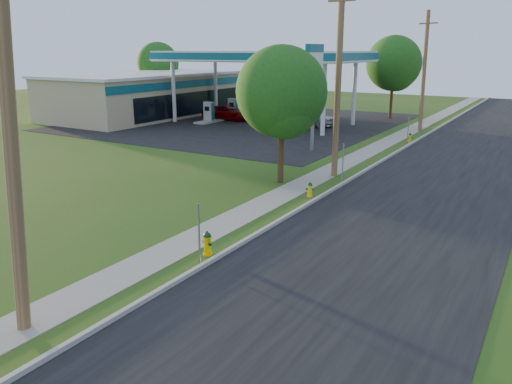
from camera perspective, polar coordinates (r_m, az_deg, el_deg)
ground_plane at (r=13.42m, az=-18.62°, el=-13.89°), size 140.00×140.00×0.00m
road at (r=19.01m, az=14.94°, el=-4.56°), size 8.00×120.00×0.02m
curb at (r=20.36m, az=4.14°, el=-2.47°), size 0.15×120.00×0.15m
sidewalk at (r=21.19m, az=-0.07°, el=-1.85°), size 1.50×120.00×0.03m
forecourt at (r=47.11m, az=-1.45°, el=8.03°), size 26.00×28.00×0.02m
utility_pole_near at (r=11.79m, az=-26.30°, el=6.08°), size 1.40×0.32×9.48m
utility_pole_mid at (r=26.20m, az=9.37°, el=12.37°), size 1.40×0.32×9.80m
utility_pole_far at (r=43.39m, az=18.66°, el=12.90°), size 1.40×0.32×9.50m
sign_post_near at (r=15.55m, az=-6.53°, el=-4.84°), size 0.05×0.04×2.00m
sign_post_mid at (r=25.51m, az=9.89°, el=3.27°), size 0.05×0.04×2.00m
sign_post_far at (r=36.96m, az=16.98°, el=6.70°), size 0.05×0.04×2.00m
gas_canopy at (r=45.61m, az=0.68°, el=15.19°), size 18.18×9.18×6.40m
fuel_pump_nw at (r=46.80m, az=-5.41°, el=8.79°), size 1.20×3.20×1.90m
fuel_pump_ne at (r=42.08m, az=4.58°, el=8.01°), size 1.20×3.20×1.90m
fuel_pump_sw at (r=50.04m, az=-2.64°, el=9.30°), size 1.20×3.20×1.90m
fuel_pump_se at (r=45.66m, az=6.88°, el=8.57°), size 1.20×3.20×1.90m
convenience_store at (r=53.59m, az=-11.58°, el=10.95°), size 10.40×22.40×4.25m
price_pylon at (r=32.77m, az=6.68°, el=13.98°), size 0.34×2.04×6.85m
tree_verge at (r=24.57m, az=3.06°, el=10.93°), size 4.46×4.46×6.77m
tree_lot at (r=50.45m, az=15.54°, el=13.76°), size 5.19×5.19×7.86m
tree_back at (r=62.51m, az=-11.09°, el=14.09°), size 4.90×4.90×7.43m
hydrant_near at (r=16.43m, az=-5.59°, el=-5.87°), size 0.43×0.38×0.83m
hydrant_mid at (r=22.90m, az=6.18°, el=0.28°), size 0.37×0.33×0.71m
hydrant_far at (r=38.09m, az=17.19°, el=5.95°), size 0.37×0.33×0.71m
car_red at (r=48.50m, az=-3.18°, el=9.06°), size 5.19×2.55×1.42m
car_silver at (r=44.88m, az=6.13°, el=8.57°), size 4.83×2.18×1.61m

